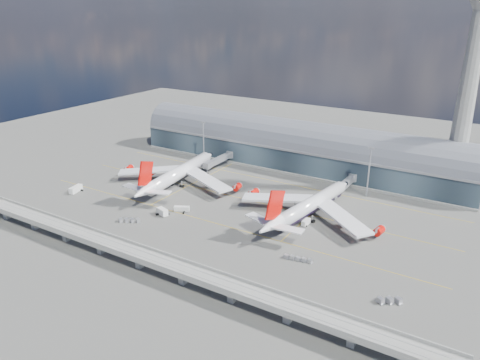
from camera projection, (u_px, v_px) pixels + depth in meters
The scene contains 20 objects.
ground at pixel (223, 214), 215.04m from camera, with size 500.00×500.00×0.00m, color #474744.
taxi_lines at pixel (247, 198), 232.65m from camera, with size 200.00×80.12×0.01m.
terminal at pixel (296, 148), 273.18m from camera, with size 200.00×30.00×28.00m.
control_tower at pixel (467, 91), 221.31m from camera, with size 19.00×19.00×103.00m.
guideway at pixel (139, 255), 169.33m from camera, with size 220.00×8.50×7.20m.
floodlight_mast_left at pixel (203, 141), 278.54m from camera, with size 3.00×0.70×25.70m.
floodlight_mast_right at pixel (369, 171), 229.57m from camera, with size 3.00×0.70×25.70m.
airliner_left at pixel (178, 174), 246.65m from camera, with size 70.93×74.59×22.72m.
airliner_right at pixel (309, 206), 208.33m from camera, with size 68.62×71.78×22.79m.
jet_bridge_left at pixel (220, 159), 273.67m from camera, with size 4.40×28.00×7.25m.
jet_bridge_right at pixel (344, 185), 234.71m from camera, with size 4.40×32.00×7.25m.
service_truck_0 at pixel (76, 189), 238.76m from camera, with size 4.19×8.31×3.29m.
service_truck_1 at pixel (162, 212), 212.81m from camera, with size 6.26×4.21×3.33m.
service_truck_2 at pixel (182, 209), 216.85m from camera, with size 7.21×5.11×2.57m.
service_truck_3 at pixel (306, 222), 203.58m from camera, with size 2.43×5.27×2.49m.
service_truck_4 at pixel (333, 195), 232.18m from camera, with size 2.97×5.24×2.90m.
service_truck_5 at pixel (299, 208), 217.51m from camera, with size 6.16×6.55×3.15m.
cargo_train_0 at pixel (129, 220), 206.32m from camera, with size 9.62×6.33×1.69m.
cargo_train_1 at pixel (298, 259), 175.45m from camera, with size 11.27×3.22×1.49m.
cargo_train_2 at pixel (390, 301), 150.45m from camera, with size 8.09×5.82×1.87m.
Camera 1 is at (109.24, -162.53, 90.53)m, focal length 35.00 mm.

